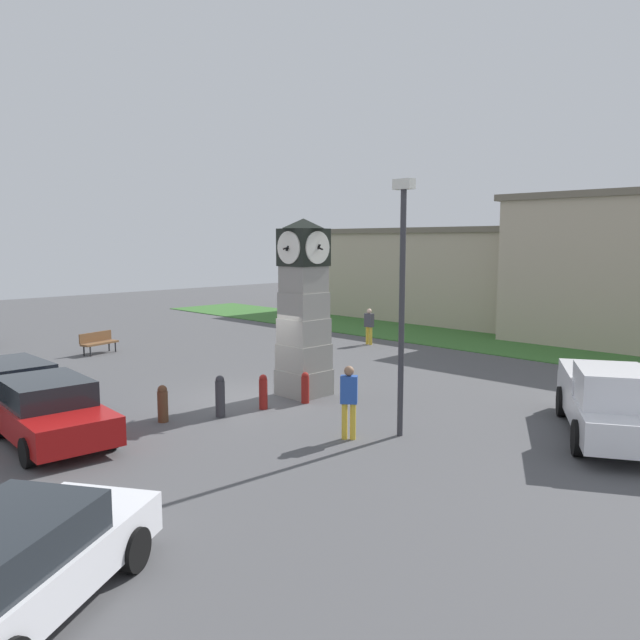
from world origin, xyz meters
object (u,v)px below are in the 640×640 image
(bench, at_px, (98,341))
(bollard_near_tower, at_px, (305,387))
(bollard_mid_row, at_px, (263,391))
(bollard_far_row, at_px, (220,396))
(bollard_end_row, at_px, (163,403))
(pedestrian_by_cars, at_px, (349,397))
(street_lamp_near_road, at_px, (402,290))
(car_by_building, at_px, (49,411))
(car_far_lot, at_px, (16,565))
(pickup_truck, at_px, (614,400))
(clock_tower, at_px, (304,311))
(pedestrian_near_bench, at_px, (369,324))
(car_near_tower, at_px, (13,389))

(bench, bearing_deg, bollard_near_tower, 2.89)
(bollard_mid_row, distance_m, bollard_far_row, 1.34)
(bollard_end_row, xyz_separation_m, pedestrian_by_cars, (4.40, 2.37, 0.53))
(bollard_mid_row, height_order, street_lamp_near_road, street_lamp_near_road)
(car_by_building, distance_m, car_far_lot, 7.35)
(pedestrian_by_cars, bearing_deg, pickup_truck, 46.23)
(clock_tower, xyz_separation_m, car_far_lot, (5.81, -10.43, -1.87))
(bench, distance_m, pedestrian_by_cars, 15.14)
(pedestrian_near_bench, bearing_deg, pedestrian_by_cars, -51.45)
(bollard_far_row, height_order, street_lamp_near_road, street_lamp_near_road)
(clock_tower, bearing_deg, pedestrian_near_bench, 118.74)
(clock_tower, height_order, bollard_far_row, clock_tower)
(bollard_mid_row, xyz_separation_m, street_lamp_near_road, (4.20, 0.80, 3.05))
(bollard_mid_row, relative_size, car_near_tower, 0.22)
(bench, xyz_separation_m, pedestrian_near_bench, (6.52, 9.80, 0.42))
(clock_tower, xyz_separation_m, bollard_end_row, (-0.50, -4.61, -2.09))
(clock_tower, bearing_deg, bench, -173.56)
(clock_tower, distance_m, bollard_end_row, 5.09)
(pickup_truck, height_order, pedestrian_by_cars, pickup_truck)
(bollard_mid_row, distance_m, street_lamp_near_road, 5.26)
(pedestrian_by_cars, bearing_deg, car_by_building, -132.89)
(car_far_lot, height_order, street_lamp_near_road, street_lamp_near_road)
(bollard_far_row, xyz_separation_m, pedestrian_by_cars, (3.73, 1.04, 0.45))
(clock_tower, relative_size, car_near_tower, 1.19)
(bollard_mid_row, bearing_deg, bollard_far_row, -99.01)
(bollard_far_row, distance_m, street_lamp_near_road, 5.74)
(clock_tower, distance_m, pedestrian_by_cars, 4.76)
(pedestrian_near_bench, bearing_deg, pickup_truck, -25.43)
(pedestrian_by_cars, relative_size, street_lamp_near_road, 0.29)
(car_far_lot, bearing_deg, pickup_truck, 78.94)
(clock_tower, bearing_deg, car_by_building, -96.74)
(car_near_tower, bearing_deg, pickup_truck, 38.15)
(bollard_end_row, bearing_deg, bollard_far_row, 63.15)
(car_by_building, xyz_separation_m, car_far_lot, (6.68, -3.06, -0.04))
(bollard_end_row, bearing_deg, street_lamp_near_road, 34.26)
(clock_tower, distance_m, bollard_mid_row, 2.88)
(bollard_mid_row, bearing_deg, car_by_building, -103.05)
(bollard_end_row, relative_size, street_lamp_near_road, 0.16)
(pedestrian_near_bench, bearing_deg, street_lamp_near_road, -46.23)
(pickup_truck, bearing_deg, bollard_mid_row, -151.46)
(bollard_end_row, distance_m, pedestrian_by_cars, 5.03)
(pedestrian_near_bench, bearing_deg, bollard_mid_row, -64.19)
(pickup_truck, bearing_deg, pedestrian_by_cars, -133.77)
(bollard_mid_row, distance_m, pedestrian_by_cars, 3.57)
(bollard_mid_row, distance_m, car_near_tower, 6.70)
(car_near_tower, xyz_separation_m, pickup_truck, (12.12, 9.52, 0.18))
(bench, bearing_deg, bollard_end_row, -17.36)
(pickup_truck, distance_m, pedestrian_by_cars, 6.37)
(car_far_lot, height_order, pickup_truck, pickup_truck)
(pedestrian_by_cars, bearing_deg, bollard_far_row, -164.47)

